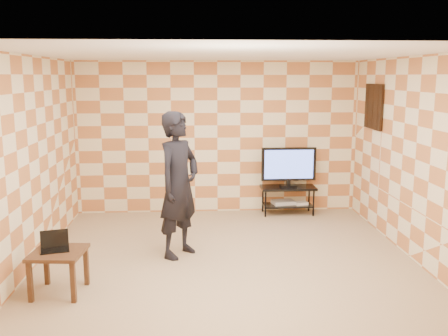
{
  "coord_description": "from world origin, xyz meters",
  "views": [
    {
      "loc": [
        -0.43,
        -6.33,
        2.44
      ],
      "look_at": [
        0.0,
        0.6,
        1.15
      ],
      "focal_mm": 40.0,
      "sensor_mm": 36.0,
      "label": 1
    }
  ],
  "objects_px": {
    "tv": "(289,165)",
    "side_table": "(58,259)",
    "tv_stand": "(288,194)",
    "person": "(179,185)"
  },
  "relations": [
    {
      "from": "tv",
      "to": "side_table",
      "type": "distance_m",
      "value": 4.5
    },
    {
      "from": "tv_stand",
      "to": "tv",
      "type": "distance_m",
      "value": 0.52
    },
    {
      "from": "tv_stand",
      "to": "person",
      "type": "distance_m",
      "value": 2.79
    },
    {
      "from": "tv_stand",
      "to": "side_table",
      "type": "relative_size",
      "value": 1.57
    },
    {
      "from": "tv",
      "to": "person",
      "type": "relative_size",
      "value": 0.49
    },
    {
      "from": "tv_stand",
      "to": "side_table",
      "type": "distance_m",
      "value": 4.47
    },
    {
      "from": "tv",
      "to": "side_table",
      "type": "height_order",
      "value": "tv"
    },
    {
      "from": "tv_stand",
      "to": "side_table",
      "type": "height_order",
      "value": "same"
    },
    {
      "from": "tv_stand",
      "to": "tv",
      "type": "bearing_deg",
      "value": -90.61
    },
    {
      "from": "tv_stand",
      "to": "side_table",
      "type": "bearing_deg",
      "value": -135.76
    }
  ]
}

